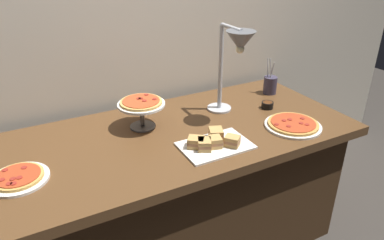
{
  "coord_description": "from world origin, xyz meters",
  "views": [
    {
      "loc": [
        -0.68,
        -1.48,
        1.64
      ],
      "look_at": [
        0.11,
        0.0,
        0.81
      ],
      "focal_mm": 33.88,
      "sensor_mm": 36.0,
      "label": 1
    }
  ],
  "objects_px": {
    "heat_lamp": "(236,50)",
    "pizza_plate_raised_stand": "(141,106)",
    "pizza_plate_front": "(18,178)",
    "sauce_cup_near": "(267,105)",
    "utensil_holder": "(270,85)",
    "pizza_plate_center": "(293,125)",
    "sandwich_platter": "(213,143)"
  },
  "relations": [
    {
      "from": "heat_lamp",
      "to": "pizza_plate_raised_stand",
      "type": "height_order",
      "value": "heat_lamp"
    },
    {
      "from": "pizza_plate_front",
      "to": "sauce_cup_near",
      "type": "relative_size",
      "value": 3.55
    },
    {
      "from": "utensil_holder",
      "to": "pizza_plate_raised_stand",
      "type": "bearing_deg",
      "value": -176.07
    },
    {
      "from": "pizza_plate_front",
      "to": "utensil_holder",
      "type": "xyz_separation_m",
      "value": [
        1.51,
        0.27,
        0.05
      ]
    },
    {
      "from": "pizza_plate_center",
      "to": "pizza_plate_front",
      "type": "bearing_deg",
      "value": 172.95
    },
    {
      "from": "sauce_cup_near",
      "to": "utensil_holder",
      "type": "distance_m",
      "value": 0.24
    },
    {
      "from": "pizza_plate_front",
      "to": "sauce_cup_near",
      "type": "xyz_separation_m",
      "value": [
        1.35,
        0.09,
        0.01
      ]
    },
    {
      "from": "sandwich_platter",
      "to": "sauce_cup_near",
      "type": "distance_m",
      "value": 0.56
    },
    {
      "from": "pizza_plate_front",
      "to": "utensil_holder",
      "type": "distance_m",
      "value": 1.54
    },
    {
      "from": "heat_lamp",
      "to": "sauce_cup_near",
      "type": "bearing_deg",
      "value": 4.36
    },
    {
      "from": "pizza_plate_front",
      "to": "utensil_holder",
      "type": "relative_size",
      "value": 1.06
    },
    {
      "from": "heat_lamp",
      "to": "pizza_plate_center",
      "type": "bearing_deg",
      "value": -46.05
    },
    {
      "from": "pizza_plate_raised_stand",
      "to": "utensil_holder",
      "type": "xyz_separation_m",
      "value": [
        0.89,
        0.06,
        -0.06
      ]
    },
    {
      "from": "heat_lamp",
      "to": "sandwich_platter",
      "type": "distance_m",
      "value": 0.49
    },
    {
      "from": "utensil_holder",
      "to": "pizza_plate_center",
      "type": "bearing_deg",
      "value": -113.87
    },
    {
      "from": "pizza_plate_raised_stand",
      "to": "utensil_holder",
      "type": "relative_size",
      "value": 1.06
    },
    {
      "from": "pizza_plate_center",
      "to": "pizza_plate_raised_stand",
      "type": "relative_size",
      "value": 1.21
    },
    {
      "from": "pizza_plate_raised_stand",
      "to": "sauce_cup_near",
      "type": "xyz_separation_m",
      "value": [
        0.73,
        -0.12,
        -0.1
      ]
    },
    {
      "from": "heat_lamp",
      "to": "pizza_plate_center",
      "type": "xyz_separation_m",
      "value": [
        0.23,
        -0.23,
        -0.37
      ]
    },
    {
      "from": "utensil_holder",
      "to": "heat_lamp",
      "type": "bearing_deg",
      "value": -154.53
    },
    {
      "from": "heat_lamp",
      "to": "pizza_plate_center",
      "type": "relative_size",
      "value": 1.68
    },
    {
      "from": "pizza_plate_raised_stand",
      "to": "pizza_plate_front",
      "type": "bearing_deg",
      "value": -161.53
    },
    {
      "from": "pizza_plate_front",
      "to": "pizza_plate_center",
      "type": "bearing_deg",
      "value": -7.05
    },
    {
      "from": "pizza_plate_center",
      "to": "utensil_holder",
      "type": "distance_m",
      "value": 0.47
    },
    {
      "from": "sauce_cup_near",
      "to": "pizza_plate_raised_stand",
      "type": "bearing_deg",
      "value": 170.86
    },
    {
      "from": "pizza_plate_center",
      "to": "sauce_cup_near",
      "type": "xyz_separation_m",
      "value": [
        0.03,
        0.25,
        0.01
      ]
    },
    {
      "from": "pizza_plate_front",
      "to": "sandwich_platter",
      "type": "distance_m",
      "value": 0.86
    },
    {
      "from": "sandwich_platter",
      "to": "heat_lamp",
      "type": "bearing_deg",
      "value": 40.25
    },
    {
      "from": "pizza_plate_raised_stand",
      "to": "sauce_cup_near",
      "type": "relative_size",
      "value": 3.56
    },
    {
      "from": "pizza_plate_front",
      "to": "sandwich_platter",
      "type": "xyz_separation_m",
      "value": [
        0.84,
        -0.14,
        0.01
      ]
    },
    {
      "from": "pizza_plate_front",
      "to": "sauce_cup_near",
      "type": "height_order",
      "value": "sauce_cup_near"
    },
    {
      "from": "heat_lamp",
      "to": "pizza_plate_raised_stand",
      "type": "relative_size",
      "value": 2.04
    }
  ]
}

